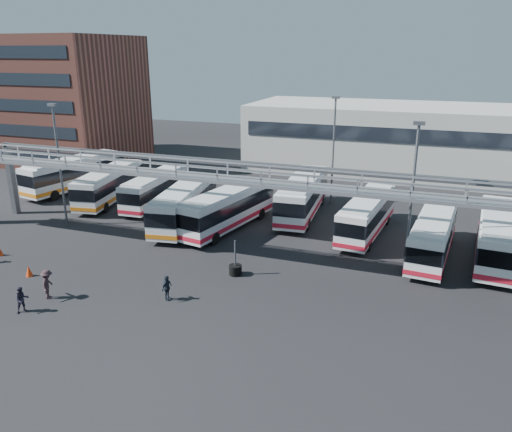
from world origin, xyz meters
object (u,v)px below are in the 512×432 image
(light_pole_back, at_px, (334,145))
(bus_1, at_px, (109,184))
(bus_2, at_px, (156,188))
(cone_left, at_px, (29,271))
(bus_5, at_px, (303,195))
(bus_6, at_px, (367,214))
(pedestrian_d, at_px, (167,288))
(pedestrian_c, at_px, (48,284))
(pedestrian_b, at_px, (22,300))
(bus_8, at_px, (498,235))
(light_pole_mid, at_px, (412,194))
(light_pole_left, at_px, (59,159))
(bus_4, at_px, (228,208))
(bus_0, at_px, (75,173))
(tire_stack, at_px, (235,269))
(bus_3, at_px, (184,204))
(bus_7, at_px, (433,235))

(light_pole_back, height_order, bus_1, light_pole_back)
(bus_2, relative_size, cone_left, 14.00)
(bus_5, xyz_separation_m, bus_6, (6.10, -3.02, -0.19))
(light_pole_back, xyz_separation_m, pedestrian_d, (-5.10, -23.07, -4.95))
(bus_1, distance_m, pedestrian_c, 20.32)
(light_pole_back, bearing_deg, pedestrian_b, -114.04)
(bus_6, xyz_separation_m, pedestrian_b, (-16.59, -19.39, -0.96))
(bus_2, height_order, pedestrian_b, bus_2)
(bus_8, xyz_separation_m, pedestrian_d, (-18.97, -13.24, -1.09))
(light_pole_mid, relative_size, pedestrian_b, 6.53)
(pedestrian_b, bearing_deg, bus_6, -8.61)
(bus_8, bearing_deg, pedestrian_d, -140.20)
(pedestrian_d, bearing_deg, light_pole_back, -7.91)
(light_pole_back, xyz_separation_m, cone_left, (-15.37, -23.27, -5.36))
(pedestrian_b, bearing_deg, cone_left, 71.79)
(pedestrian_d, bearing_deg, bus_6, -27.49)
(light_pole_left, bearing_deg, bus_4, 15.56)
(bus_1, height_order, bus_5, bus_5)
(bus_1, height_order, bus_6, bus_1)
(bus_0, distance_m, bus_2, 10.93)
(pedestrian_b, height_order, cone_left, pedestrian_b)
(bus_2, xyz_separation_m, bus_5, (14.02, 1.65, 0.23))
(pedestrian_d, xyz_separation_m, tire_stack, (2.51, 4.65, -0.37))
(bus_0, xyz_separation_m, pedestrian_d, (21.35, -18.35, -1.16))
(bus_3, relative_size, pedestrian_b, 7.18)
(light_pole_back, bearing_deg, bus_0, -169.88)
(cone_left, bearing_deg, light_pole_mid, 19.50)
(bus_2, height_order, bus_4, bus_4)
(pedestrian_c, bearing_deg, bus_7, -81.05)
(bus_0, xyz_separation_m, bus_6, (30.92, -3.06, -0.21))
(pedestrian_b, bearing_deg, pedestrian_d, -27.78)
(bus_6, bearing_deg, pedestrian_c, -127.29)
(light_pole_mid, relative_size, bus_5, 0.88)
(bus_1, xyz_separation_m, tire_stack, (17.95, -11.47, -1.39))
(bus_1, xyz_separation_m, bus_5, (18.92, 2.19, 0.13))
(bus_2, distance_m, cone_left, 16.93)
(bus_5, bearing_deg, bus_0, 176.32)
(light_pole_left, bearing_deg, bus_7, 5.92)
(light_pole_left, xyz_separation_m, bus_8, (33.87, 4.18, -3.85))
(pedestrian_b, bearing_deg, light_pole_left, 62.85)
(bus_5, bearing_deg, cone_left, -130.18)
(light_pole_left, relative_size, pedestrian_d, 6.53)
(pedestrian_c, distance_m, pedestrian_d, 7.18)
(light_pole_back, bearing_deg, cone_left, -123.44)
(light_pole_left, bearing_deg, pedestrian_d, -31.32)
(bus_0, bearing_deg, cone_left, -47.47)
(light_pole_back, distance_m, tire_stack, 19.35)
(light_pole_left, relative_size, bus_7, 0.98)
(bus_6, xyz_separation_m, bus_8, (9.39, -2.05, 0.13))
(bus_1, relative_size, pedestrian_d, 7.02)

